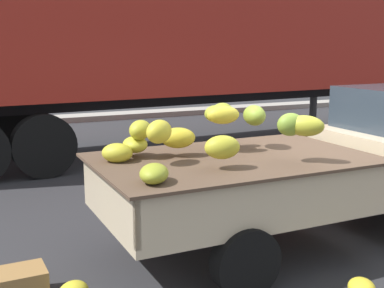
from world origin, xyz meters
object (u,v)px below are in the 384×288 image
Objects in this scene: semi_trailer at (195,29)px; produce_crate at (16,285)px; pickup_truck at (373,158)px; fallen_banana_bunch_by_wheel at (362,288)px.

semi_trailer is 7.51m from produce_crate.
fallen_banana_bunch_by_wheel is at bearing -136.27° from pickup_truck.
produce_crate is (-2.81, 1.23, 0.05)m from fallen_banana_bunch_by_wheel.
fallen_banana_bunch_by_wheel is at bearing -105.94° from semi_trailer.
semi_trailer is 38.72× the size of fallen_banana_bunch_by_wheel.
pickup_truck is 4.19m from produce_crate.
pickup_truck reaches higher than fallen_banana_bunch_by_wheel.
semi_trailer is 7.45m from fallen_banana_bunch_by_wheel.
produce_crate is (-4.35, -5.64, -2.41)m from semi_trailer.
produce_crate is at bearing -131.00° from semi_trailer.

